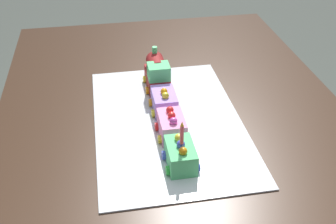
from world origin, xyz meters
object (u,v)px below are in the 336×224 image
object	(u,v)px
dining_table	(174,144)
cake_car_flatbed_bubblegum	(172,126)
cake_car_caboose_lavender	(164,102)
birthday_candle	(182,133)
cake_car_gondola_mint_green	(181,155)
cake_locomotive	(157,74)

from	to	relation	value
dining_table	cake_car_flatbed_bubblegum	bearing A→B (deg)	-15.10
cake_car_caboose_lavender	cake_car_flatbed_bubblegum	distance (m)	0.12
birthday_candle	cake_car_caboose_lavender	bearing A→B (deg)	-180.00
cake_car_gondola_mint_green	birthday_candle	distance (m)	0.07
dining_table	cake_car_caboose_lavender	size ratio (longest dim) A/B	14.00
dining_table	cake_car_gondola_mint_green	xyz separation A→B (m)	(0.21, -0.03, 0.14)
cake_locomotive	cake_car_caboose_lavender	world-z (taller)	cake_locomotive
cake_car_gondola_mint_green	cake_car_caboose_lavender	bearing A→B (deg)	180.00
dining_table	cake_car_flatbed_bubblegum	xyz separation A→B (m)	(0.10, -0.03, 0.14)
dining_table	birthday_candle	distance (m)	0.31
dining_table	cake_car_gondola_mint_green	size ratio (longest dim) A/B	14.00
cake_locomotive	cake_car_gondola_mint_green	xyz separation A→B (m)	(0.36, -0.00, -0.02)
dining_table	cake_car_flatbed_bubblegum	world-z (taller)	cake_car_flatbed_bubblegum
cake_car_flatbed_bubblegum	cake_car_gondola_mint_green	bearing A→B (deg)	0.00
cake_car_gondola_mint_green	cake_locomotive	bearing A→B (deg)	180.00
dining_table	cake_car_caboose_lavender	distance (m)	0.14
cake_locomotive	cake_car_gondola_mint_green	distance (m)	0.37
cake_locomotive	cake_car_caboose_lavender	bearing A→B (deg)	-0.00
dining_table	birthday_candle	xyz separation A→B (m)	(0.22, -0.03, 0.21)
cake_car_caboose_lavender	dining_table	bearing A→B (deg)	50.31
dining_table	cake_locomotive	size ratio (longest dim) A/B	10.00
cake_locomotive	birthday_candle	size ratio (longest dim) A/B	2.28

